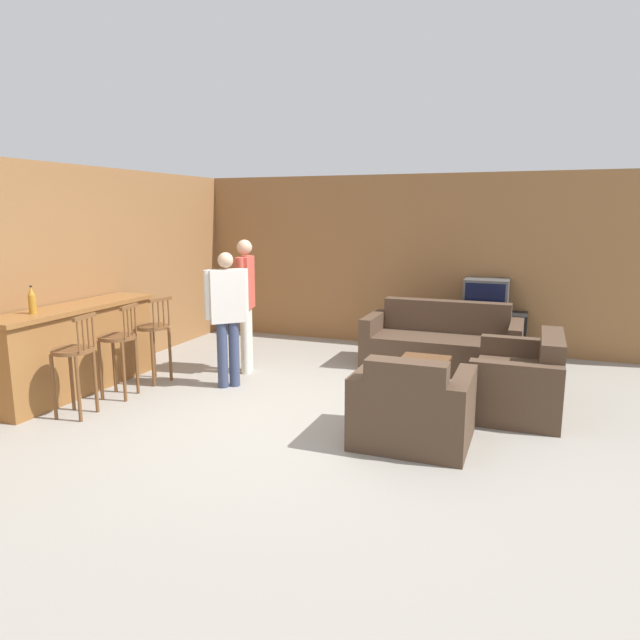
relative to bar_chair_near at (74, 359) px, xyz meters
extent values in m
plane|color=gray|center=(2.21, 0.79, -0.59)|extent=(24.00, 24.00, 0.00)
cube|color=olive|center=(2.21, 4.32, 0.71)|extent=(9.40, 0.08, 2.60)
cube|color=olive|center=(-0.94, 2.06, 0.71)|extent=(0.08, 8.53, 2.60)
cube|color=brown|center=(-0.60, 0.64, -0.12)|extent=(0.47, 2.14, 0.95)
cube|color=brown|center=(-0.60, 0.64, 0.38)|extent=(0.55, 2.20, 0.05)
cylinder|color=brown|center=(-0.01, 0.00, 0.09)|extent=(0.45, 0.45, 0.04)
cylinder|color=brown|center=(-0.17, 0.12, -0.26)|extent=(0.04, 0.04, 0.67)
cylinder|color=brown|center=(-0.13, -0.16, -0.26)|extent=(0.04, 0.04, 0.67)
cylinder|color=brown|center=(0.11, 0.16, -0.26)|extent=(0.04, 0.04, 0.67)
cylinder|color=brown|center=(0.14, -0.12, -0.26)|extent=(0.04, 0.04, 0.67)
cylinder|color=brown|center=(0.14, 0.14, 0.27)|extent=(0.02, 0.02, 0.31)
cylinder|color=brown|center=(0.15, 0.06, 0.27)|extent=(0.02, 0.02, 0.31)
cylinder|color=brown|center=(0.16, -0.02, 0.27)|extent=(0.02, 0.02, 0.31)
cylinder|color=brown|center=(0.17, -0.10, 0.27)|extent=(0.02, 0.02, 0.31)
cube|color=brown|center=(0.15, 0.02, 0.44)|extent=(0.08, 0.34, 0.04)
cylinder|color=brown|center=(-0.01, 0.65, 0.09)|extent=(0.46, 0.46, 0.04)
cylinder|color=brown|center=(-0.18, 0.77, -0.26)|extent=(0.04, 0.04, 0.67)
cylinder|color=brown|center=(-0.13, 0.49, -0.26)|extent=(0.04, 0.04, 0.67)
cylinder|color=brown|center=(0.10, 0.81, -0.26)|extent=(0.04, 0.04, 0.67)
cylinder|color=brown|center=(0.15, 0.54, -0.26)|extent=(0.04, 0.04, 0.67)
cylinder|color=brown|center=(0.13, 0.80, 0.27)|extent=(0.02, 0.02, 0.31)
cylinder|color=brown|center=(0.15, 0.72, 0.27)|extent=(0.02, 0.02, 0.31)
cylinder|color=brown|center=(0.16, 0.64, 0.27)|extent=(0.02, 0.02, 0.31)
cylinder|color=brown|center=(0.17, 0.56, 0.27)|extent=(0.02, 0.02, 0.31)
cube|color=brown|center=(0.15, 0.68, 0.44)|extent=(0.09, 0.34, 0.04)
cylinder|color=brown|center=(-0.01, 1.27, 0.09)|extent=(0.46, 0.46, 0.04)
cylinder|color=brown|center=(-0.13, 1.43, -0.26)|extent=(0.04, 0.04, 0.67)
cylinder|color=brown|center=(-0.18, 1.16, -0.26)|extent=(0.04, 0.04, 0.67)
cylinder|color=brown|center=(0.15, 1.38, -0.26)|extent=(0.04, 0.04, 0.67)
cylinder|color=brown|center=(0.10, 1.11, -0.26)|extent=(0.04, 0.04, 0.67)
cylinder|color=brown|center=(0.17, 1.36, 0.27)|extent=(0.02, 0.02, 0.31)
cylinder|color=brown|center=(0.16, 1.28, 0.27)|extent=(0.02, 0.02, 0.31)
cylinder|color=brown|center=(0.15, 1.20, 0.27)|extent=(0.02, 0.02, 0.31)
cylinder|color=brown|center=(0.13, 1.12, 0.27)|extent=(0.02, 0.02, 0.31)
cube|color=brown|center=(0.15, 1.24, 0.44)|extent=(0.10, 0.34, 0.04)
cube|color=#4C3828|center=(3.16, 3.15, -0.38)|extent=(1.70, 0.93, 0.43)
cube|color=#4C3828|center=(3.16, 3.51, 0.05)|extent=(1.70, 0.22, 0.42)
cube|color=#4C3828|center=(2.23, 3.15, -0.26)|extent=(0.16, 0.93, 0.67)
cube|color=#4C3828|center=(4.09, 3.15, -0.26)|extent=(0.16, 0.93, 0.67)
cube|color=#4C3828|center=(3.32, 0.57, -0.38)|extent=(0.69, 0.89, 0.43)
cube|color=#4C3828|center=(3.32, 0.24, 0.04)|extent=(0.69, 0.22, 0.40)
cube|color=#4C3828|center=(3.74, 0.57, -0.27)|extent=(0.16, 0.89, 0.65)
cube|color=#4C3828|center=(2.90, 0.57, -0.27)|extent=(0.16, 0.89, 0.65)
cube|color=#4C3828|center=(4.16, 1.80, -0.38)|extent=(0.86, 1.03, 0.43)
cube|color=#4C3828|center=(4.48, 1.80, 0.03)|extent=(0.22, 1.03, 0.39)
cube|color=#4C3828|center=(4.16, 2.40, -0.27)|extent=(0.86, 0.16, 0.65)
cube|color=#4C3828|center=(4.16, 1.21, -0.27)|extent=(0.86, 0.16, 0.65)
cube|color=brown|center=(3.16, 1.74, -0.19)|extent=(0.54, 0.93, 0.04)
cube|color=brown|center=(2.93, 1.31, -0.40)|extent=(0.06, 0.06, 0.38)
cube|color=brown|center=(3.39, 1.31, -0.40)|extent=(0.06, 0.06, 0.38)
cube|color=brown|center=(2.93, 2.16, -0.40)|extent=(0.06, 0.06, 0.38)
cube|color=brown|center=(3.39, 2.16, -0.40)|extent=(0.06, 0.06, 0.38)
cube|color=black|center=(3.63, 4.00, -0.27)|extent=(1.14, 0.49, 0.65)
cube|color=#4C4C4C|center=(3.63, 4.00, 0.29)|extent=(0.60, 0.49, 0.47)
cube|color=black|center=(3.63, 3.76, 0.29)|extent=(0.53, 0.01, 0.40)
cylinder|color=#B27A23|center=(-0.61, 0.11, 0.51)|extent=(0.08, 0.08, 0.20)
cone|color=#B27A23|center=(-0.61, 0.11, 0.65)|extent=(0.07, 0.07, 0.08)
cylinder|color=black|center=(-0.61, 0.11, 0.70)|extent=(0.03, 0.03, 0.02)
cube|color=navy|center=(3.21, 1.73, -0.17)|extent=(0.23, 0.16, 0.02)
cylinder|color=silver|center=(0.86, 1.99, -0.18)|extent=(0.12, 0.12, 0.84)
cylinder|color=silver|center=(0.83, 2.12, -0.18)|extent=(0.12, 0.12, 0.84)
cube|color=#CC4C3D|center=(0.84, 2.06, 0.57)|extent=(0.24, 0.41, 0.66)
cylinder|color=#CC4C3D|center=(0.89, 1.85, 0.60)|extent=(0.08, 0.08, 0.61)
cylinder|color=#CC4C3D|center=(0.79, 2.26, 0.60)|extent=(0.08, 0.08, 0.61)
sphere|color=tan|center=(0.84, 2.06, 1.02)|extent=(0.19, 0.19, 0.19)
cylinder|color=#384260|center=(0.99, 1.47, -0.20)|extent=(0.12, 0.12, 0.78)
cylinder|color=#384260|center=(0.89, 1.37, -0.20)|extent=(0.12, 0.12, 0.78)
cube|color=beige|center=(0.94, 1.42, 0.49)|extent=(0.40, 0.39, 0.62)
cylinder|color=beige|center=(1.10, 1.58, 0.52)|extent=(0.08, 0.08, 0.57)
cylinder|color=beige|center=(0.78, 1.27, 0.52)|extent=(0.08, 0.08, 0.57)
sphere|color=tan|center=(0.94, 1.42, 0.91)|extent=(0.18, 0.18, 0.18)
camera|label=1|loc=(4.28, -4.29, 1.46)|focal=32.00mm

